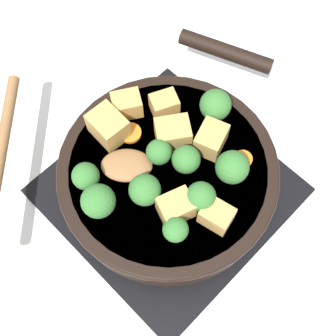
# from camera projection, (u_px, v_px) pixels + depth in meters

# --- Properties ---
(ground_plane) EXTENTS (2.40, 2.40, 0.00)m
(ground_plane) POSITION_uv_depth(u_px,v_px,m) (168.00, 191.00, 0.70)
(ground_plane) COLOR white
(front_burner_grate) EXTENTS (0.31, 0.31, 0.03)m
(front_burner_grate) POSITION_uv_depth(u_px,v_px,m) (168.00, 188.00, 0.69)
(front_burner_grate) COLOR black
(front_burner_grate) RESTS_ON ground_plane
(skillet_pan) EXTENTS (0.30, 0.39, 0.06)m
(skillet_pan) POSITION_uv_depth(u_px,v_px,m) (169.00, 174.00, 0.64)
(skillet_pan) COLOR black
(skillet_pan) RESTS_ON front_burner_grate
(wooden_spoon) EXTENTS (0.26, 0.26, 0.02)m
(wooden_spoon) POSITION_uv_depth(u_px,v_px,m) (50.00, 164.00, 0.61)
(wooden_spoon) COLOR olive
(wooden_spoon) RESTS_ON skillet_pan
(tofu_cube_center_large) EXTENTS (0.06, 0.06, 0.04)m
(tofu_cube_center_large) POSITION_uv_depth(u_px,v_px,m) (173.00, 133.00, 0.62)
(tofu_cube_center_large) COLOR tan
(tofu_cube_center_large) RESTS_ON skillet_pan
(tofu_cube_near_handle) EXTENTS (0.04, 0.04, 0.03)m
(tofu_cube_near_handle) POSITION_uv_depth(u_px,v_px,m) (217.00, 216.00, 0.58)
(tofu_cube_near_handle) COLOR tan
(tofu_cube_near_handle) RESTS_ON skillet_pan
(tofu_cube_east_chunk) EXTENTS (0.05, 0.05, 0.03)m
(tofu_cube_east_chunk) POSITION_uv_depth(u_px,v_px,m) (211.00, 139.00, 0.62)
(tofu_cube_east_chunk) COLOR tan
(tofu_cube_east_chunk) RESTS_ON skillet_pan
(tofu_cube_west_chunk) EXTENTS (0.05, 0.05, 0.03)m
(tofu_cube_west_chunk) POSITION_uv_depth(u_px,v_px,m) (127.00, 105.00, 0.64)
(tofu_cube_west_chunk) COLOR tan
(tofu_cube_west_chunk) RESTS_ON skillet_pan
(tofu_cube_back_piece) EXTENTS (0.05, 0.04, 0.04)m
(tofu_cube_back_piece) POSITION_uv_depth(u_px,v_px,m) (108.00, 126.00, 0.62)
(tofu_cube_back_piece) COLOR tan
(tofu_cube_back_piece) RESTS_ON skillet_pan
(tofu_cube_front_piece) EXTENTS (0.04, 0.05, 0.03)m
(tofu_cube_front_piece) POSITION_uv_depth(u_px,v_px,m) (164.00, 104.00, 0.64)
(tofu_cube_front_piece) COLOR tan
(tofu_cube_front_piece) RESTS_ON skillet_pan
(tofu_cube_mid_small) EXTENTS (0.05, 0.05, 0.03)m
(tofu_cube_mid_small) POSITION_uv_depth(u_px,v_px,m) (176.00, 207.00, 0.58)
(tofu_cube_mid_small) COLOR tan
(tofu_cube_mid_small) RESTS_ON skillet_pan
(broccoli_floret_near_spoon) EXTENTS (0.03, 0.03, 0.04)m
(broccoli_floret_near_spoon) POSITION_uv_depth(u_px,v_px,m) (158.00, 153.00, 0.60)
(broccoli_floret_near_spoon) COLOR #709956
(broccoli_floret_near_spoon) RESTS_ON skillet_pan
(broccoli_floret_center_top) EXTENTS (0.04, 0.04, 0.05)m
(broccoli_floret_center_top) POSITION_uv_depth(u_px,v_px,m) (232.00, 167.00, 0.59)
(broccoli_floret_center_top) COLOR #709956
(broccoli_floret_center_top) RESTS_ON skillet_pan
(broccoli_floret_east_rim) EXTENTS (0.04, 0.04, 0.04)m
(broccoli_floret_east_rim) POSITION_uv_depth(u_px,v_px,m) (186.00, 160.00, 0.60)
(broccoli_floret_east_rim) COLOR #709956
(broccoli_floret_east_rim) RESTS_ON skillet_pan
(broccoli_floret_west_rim) EXTENTS (0.04, 0.04, 0.05)m
(broccoli_floret_west_rim) POSITION_uv_depth(u_px,v_px,m) (215.00, 105.00, 0.63)
(broccoli_floret_west_rim) COLOR #709956
(broccoli_floret_west_rim) RESTS_ON skillet_pan
(broccoli_floret_north_edge) EXTENTS (0.04, 0.04, 0.05)m
(broccoli_floret_north_edge) POSITION_uv_depth(u_px,v_px,m) (98.00, 201.00, 0.57)
(broccoli_floret_north_edge) COLOR #709956
(broccoli_floret_north_edge) RESTS_ON skillet_pan
(broccoli_floret_south_cluster) EXTENTS (0.04, 0.04, 0.05)m
(broccoli_floret_south_cluster) POSITION_uv_depth(u_px,v_px,m) (201.00, 197.00, 0.58)
(broccoli_floret_south_cluster) COLOR #709956
(broccoli_floret_south_cluster) RESTS_ON skillet_pan
(broccoli_floret_mid_floret) EXTENTS (0.04, 0.04, 0.05)m
(broccoli_floret_mid_floret) POSITION_uv_depth(u_px,v_px,m) (145.00, 190.00, 0.58)
(broccoli_floret_mid_floret) COLOR #709956
(broccoli_floret_mid_floret) RESTS_ON skillet_pan
(broccoli_floret_small_inner) EXTENTS (0.04, 0.04, 0.04)m
(broccoli_floret_small_inner) POSITION_uv_depth(u_px,v_px,m) (86.00, 176.00, 0.59)
(broccoli_floret_small_inner) COLOR #709956
(broccoli_floret_small_inner) RESTS_ON skillet_pan
(broccoli_floret_tall_stem) EXTENTS (0.03, 0.03, 0.04)m
(broccoli_floret_tall_stem) POSITION_uv_depth(u_px,v_px,m) (175.00, 230.00, 0.56)
(broccoli_floret_tall_stem) COLOR #709956
(broccoli_floret_tall_stem) RESTS_ON skillet_pan
(carrot_slice_orange_thin) EXTENTS (0.03, 0.03, 0.01)m
(carrot_slice_orange_thin) POSITION_uv_depth(u_px,v_px,m) (132.00, 132.00, 0.64)
(carrot_slice_orange_thin) COLOR orange
(carrot_slice_orange_thin) RESTS_ON skillet_pan
(carrot_slice_near_center) EXTENTS (0.03, 0.03, 0.01)m
(carrot_slice_near_center) POSITION_uv_depth(u_px,v_px,m) (243.00, 159.00, 0.62)
(carrot_slice_near_center) COLOR orange
(carrot_slice_near_center) RESTS_ON skillet_pan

